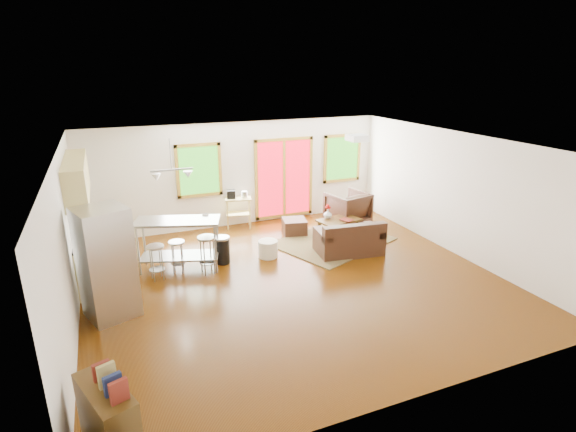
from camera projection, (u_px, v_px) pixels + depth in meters
name	position (u px, v px, depth m)	size (l,w,h in m)	color
floor	(294.00, 281.00, 8.55)	(7.50, 7.00, 0.02)	#381B03
ceiling	(295.00, 144.00, 7.72)	(7.50, 7.00, 0.02)	white
back_wall	(239.00, 174.00, 11.21)	(7.50, 0.02, 2.60)	silver
left_wall	(66.00, 246.00, 6.77)	(0.02, 7.00, 2.60)	silver
right_wall	(457.00, 194.00, 9.50)	(0.02, 7.00, 2.60)	silver
front_wall	(417.00, 307.00, 5.06)	(7.50, 0.02, 2.60)	silver
window_left	(199.00, 170.00, 10.74)	(1.10, 0.05, 1.30)	#236215
french_doors	(284.00, 178.00, 11.66)	(1.60, 0.05, 2.10)	red
window_right	(342.00, 158.00, 12.15)	(1.10, 0.05, 1.30)	#236215
rug	(333.00, 241.00, 10.40)	(2.47, 1.90, 0.02)	#426339
loveseat	(349.00, 241.00, 9.69)	(1.48, 0.96, 0.74)	black
coffee_table	(339.00, 221.00, 10.74)	(1.09, 0.78, 0.39)	#38250B
armchair	(348.00, 207.00, 11.43)	(0.91, 0.85, 0.94)	black
ottoman	(294.00, 227.00, 10.87)	(0.55, 0.55, 0.36)	black
pouf	(268.00, 249.00, 9.55)	(0.42, 0.42, 0.36)	#ECEACD
vase	(328.00, 213.00, 10.75)	(0.26, 0.27, 0.34)	silver
book	(344.00, 216.00, 10.50)	(0.21, 0.03, 0.28)	maroon
cabinets	(89.00, 230.00, 8.48)	(0.64, 2.24, 2.30)	tan
refrigerator	(107.00, 263.00, 7.10)	(0.92, 0.91, 1.83)	#B7BABC
island	(178.00, 235.00, 8.83)	(1.75, 1.13, 1.03)	#B7BABC
cup	(205.00, 216.00, 9.02)	(0.14, 0.11, 0.14)	white
bar_stool_a	(156.00, 254.00, 8.43)	(0.36, 0.36, 0.69)	#B7BABC
bar_stool_b	(177.00, 249.00, 8.73)	(0.38, 0.38, 0.66)	#B7BABC
bar_stool_c	(207.00, 246.00, 8.68)	(0.40, 0.40, 0.76)	#B7BABC
trash_can	(222.00, 250.00, 9.22)	(0.41, 0.41, 0.57)	black
kitchen_cart	(237.00, 202.00, 11.13)	(0.72, 0.56, 0.98)	tan
bookshelf	(109.00, 419.00, 4.65)	(0.63, 0.96, 1.05)	#38250B
ceiling_flush	(357.00, 138.00, 8.85)	(0.35, 0.35, 0.12)	white
pendant_light	(172.00, 175.00, 8.57)	(0.80, 0.18, 0.79)	gray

